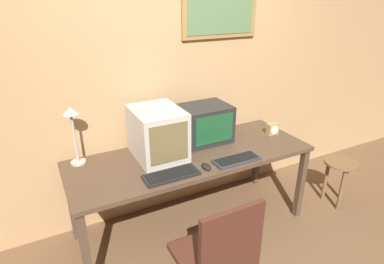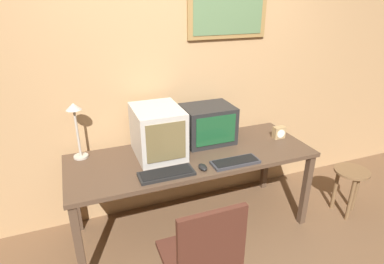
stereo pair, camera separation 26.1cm
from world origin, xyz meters
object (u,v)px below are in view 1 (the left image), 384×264
keyboard_main (171,175)px  side_stool (339,173)px  monitor_right (204,123)px  monitor_left (157,133)px  desk_clock (272,129)px  desk_lamp (73,125)px  keyboard_side (237,160)px  mouse_near_keyboard (206,166)px

keyboard_main → side_stool: keyboard_main is taller
monitor_right → monitor_left: bearing=-170.1°
monitor_left → desk_clock: monitor_left is taller
keyboard_main → side_stool: (1.76, -0.11, -0.40)m
monitor_right → side_stool: bearing=-23.9°
desk_clock → desk_lamp: size_ratio=0.24×
desk_clock → monitor_right: bearing=164.7°
keyboard_main → keyboard_side: bearing=-2.6°
desk_clock → desk_lamp: 1.79m
desk_clock → keyboard_side: bearing=-154.6°
side_stool → desk_lamp: bearing=164.8°
keyboard_side → mouse_near_keyboard: mouse_near_keyboard is taller
side_stool → monitor_right: bearing=156.1°
monitor_left → keyboard_main: bearing=-96.5°
keyboard_main → mouse_near_keyboard: size_ratio=3.98×
keyboard_side → side_stool: bearing=-3.9°
monitor_right → mouse_near_keyboard: (-0.24, -0.46, -0.15)m
keyboard_main → keyboard_side: size_ratio=1.07×
keyboard_main → side_stool: 1.81m
desk_lamp → side_stool: size_ratio=0.99×
keyboard_side → mouse_near_keyboard: (-0.28, 0.01, 0.01)m
mouse_near_keyboard → desk_lamp: size_ratio=0.22×
monitor_left → keyboard_side: size_ratio=1.24×
monitor_left → desk_lamp: (-0.61, 0.17, 0.13)m
monitor_left → side_stool: size_ratio=1.01×
side_stool → monitor_left: bearing=164.9°
keyboard_main → desk_lamp: size_ratio=0.89×
monitor_left → desk_clock: bearing=-4.7°
side_stool → keyboard_side: bearing=176.1°
mouse_near_keyboard → desk_clock: size_ratio=0.94×
keyboard_side → mouse_near_keyboard: 0.28m
monitor_right → desk_lamp: 1.12m
desk_clock → side_stool: bearing=-32.1°
mouse_near_keyboard → keyboard_side: bearing=-1.9°
mouse_near_keyboard → side_stool: mouse_near_keyboard is taller
keyboard_main → monitor_left: bearing=83.5°
monitor_right → desk_lamp: desk_lamp is taller
mouse_near_keyboard → desk_clock: bearing=17.5°
monitor_right → desk_lamp: size_ratio=0.94×
monitor_right → keyboard_main: size_ratio=1.06×
monitor_left → side_stool: (1.72, -0.46, -0.59)m
desk_clock → keyboard_main: bearing=-167.3°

